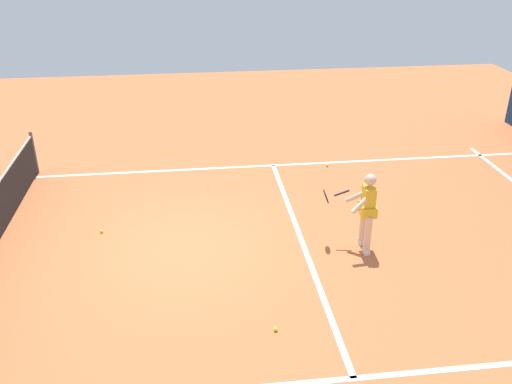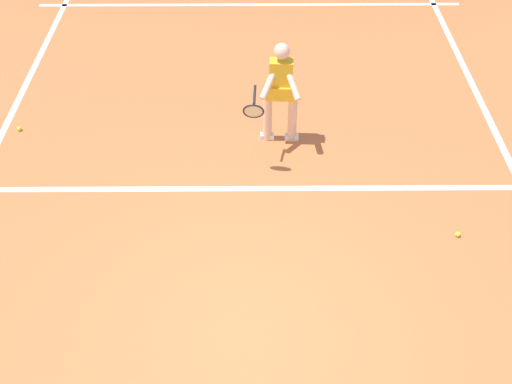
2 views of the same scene
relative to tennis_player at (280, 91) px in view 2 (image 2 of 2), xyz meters
The scene contains 6 objects.
ground_plane 3.53m from the tennis_player, 82.70° to the left, with size 27.01×27.01×0.00m, color #C66638.
baseline_marking 4.59m from the tennis_player, 84.46° to the right, with size 8.35×0.10×0.01m, color white.
service_line_marking 1.45m from the tennis_player, 68.30° to the left, with size 7.35×0.10×0.01m, color white.
tennis_player is the anchor object (origin of this frame).
tennis_ball_mid 3.96m from the tennis_player, ahead, with size 0.07×0.07×0.07m, color #D1E533.
tennis_ball_far 3.05m from the tennis_player, 136.97° to the left, with size 0.07×0.07×0.07m, color #D1E533.
Camera 2 is at (-0.05, 4.26, 5.71)m, focal length 45.57 mm.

